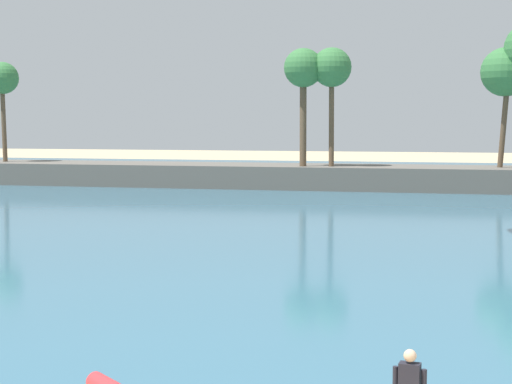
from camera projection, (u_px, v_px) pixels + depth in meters
The scene contains 2 objects.
sea at pixel (367, 194), 58.00m from camera, with size 220.00×87.93×0.06m, color #386B84.
palm_headland at pixel (370, 152), 61.55m from camera, with size 113.17×6.16×12.56m.
Camera 1 is at (4.66, -4.30, 5.34)m, focal length 57.21 mm.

